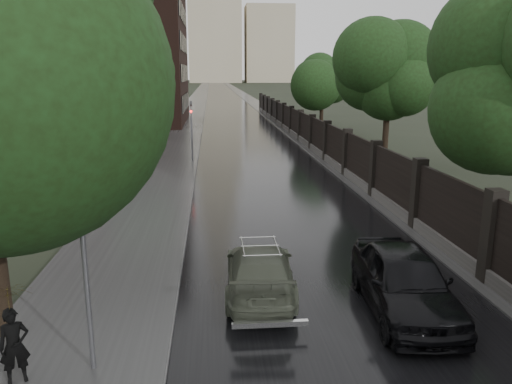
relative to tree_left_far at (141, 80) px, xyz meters
name	(u,v)px	position (x,y,z in m)	size (l,w,h in m)	color
road	(219,88)	(8.00, 160.00, -5.23)	(8.00, 420.00, 0.02)	black
sidewalk_left	(203,88)	(2.00, 160.00, -5.16)	(4.00, 420.00, 0.16)	#2D2D2D
verge_right	(233,88)	(13.50, 160.00, -5.20)	(3.00, 420.00, 0.08)	#2D2D2D
fence_right	(307,133)	(12.60, 2.01, -4.23)	(0.45, 75.72, 2.70)	#383533
tree_left_far	(141,80)	(0.00, 0.00, 0.00)	(4.25, 4.25, 7.39)	black
tree_right_b	(388,87)	(15.50, -8.00, -0.29)	(4.08, 4.08, 7.01)	black
tree_right_c	(322,81)	(15.50, 10.00, -0.29)	(4.08, 4.08, 7.01)	black
lamp_post	(83,245)	(2.60, -28.50, -2.57)	(0.25, 0.12, 5.11)	#59595E
traffic_light	(192,126)	(3.70, -5.01, -2.84)	(0.16, 0.32, 4.00)	#59595E
brick_building	(74,33)	(-10.00, 22.00, 4.76)	(24.00, 18.00, 20.00)	black
stalinist_tower	(215,15)	(8.00, 270.00, 33.14)	(92.00, 30.00, 159.00)	tan
volga_sedan	(260,270)	(6.19, -25.06, -4.61)	(1.78, 4.39, 1.27)	#464C3D
car_right_near	(404,281)	(9.60, -26.44, -4.43)	(1.91, 4.74, 1.62)	black
pedestrian_umbrella	(9,306)	(1.31, -28.84, -3.57)	(1.13, 1.14, 2.28)	black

